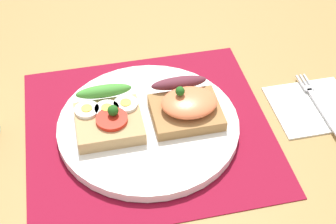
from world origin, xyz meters
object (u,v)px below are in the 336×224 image
at_px(sandwich_salmon, 186,104).
at_px(fork, 318,103).
at_px(napkin, 313,106).
at_px(plate, 148,126).
at_px(sandwich_egg_tomato, 108,116).

relative_size(sandwich_salmon, fork, 0.68).
bearing_deg(napkin, sandwich_salmon, 176.10).
xyz_separation_m(plate, sandwich_egg_tomato, (-0.06, 0.01, 0.02)).
xyz_separation_m(napkin, fork, (0.01, 0.00, 0.00)).
height_order(sandwich_egg_tomato, fork, sandwich_egg_tomato).
relative_size(sandwich_egg_tomato, napkin, 0.80).
bearing_deg(sandwich_salmon, sandwich_egg_tomato, 178.95).
distance_m(napkin, fork, 0.01).
xyz_separation_m(sandwich_egg_tomato, napkin, (0.32, -0.02, -0.03)).
xyz_separation_m(sandwich_salmon, napkin, (0.20, -0.01, -0.03)).
bearing_deg(plate, fork, -1.18).
distance_m(plate, sandwich_salmon, 0.06).
bearing_deg(napkin, fork, 4.92).
xyz_separation_m(plate, sandwich_salmon, (0.06, 0.01, 0.03)).
bearing_deg(sandwich_egg_tomato, plate, -9.75).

